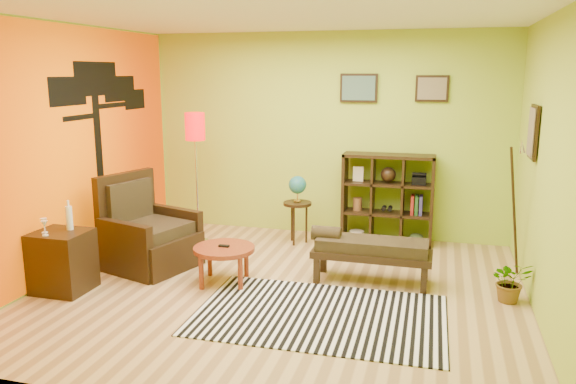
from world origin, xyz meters
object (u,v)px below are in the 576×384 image
(cube_shelf, at_px, (388,199))
(bench, at_px, (368,248))
(armchair, at_px, (147,239))
(potted_plant, at_px, (510,286))
(coffee_table, at_px, (224,252))
(floor_lamp, at_px, (195,138))
(globe_table, at_px, (297,193))
(side_cabinet, at_px, (62,261))

(cube_shelf, distance_m, bench, 1.56)
(armchair, xyz_separation_m, potted_plant, (4.03, 0.00, -0.16))
(cube_shelf, bearing_deg, armchair, -147.09)
(bench, bearing_deg, coffee_table, -163.75)
(coffee_table, xyz_separation_m, bench, (1.51, 0.44, 0.03))
(floor_lamp, bearing_deg, cube_shelf, 15.56)
(coffee_table, bearing_deg, globe_table, 76.05)
(coffee_table, distance_m, side_cabinet, 1.68)
(cube_shelf, relative_size, bench, 0.92)
(coffee_table, bearing_deg, bench, 16.25)
(side_cabinet, height_order, bench, side_cabinet)
(coffee_table, xyz_separation_m, side_cabinet, (-1.55, -0.66, -0.02))
(armchair, bearing_deg, coffee_table, -14.07)
(globe_table, distance_m, cube_shelf, 1.22)
(globe_table, relative_size, bench, 0.70)
(globe_table, bearing_deg, cube_shelf, 17.19)
(armchair, height_order, side_cabinet, armchair)
(floor_lamp, relative_size, potted_plant, 4.04)
(armchair, height_order, floor_lamp, floor_lamp)
(potted_plant, bearing_deg, side_cabinet, -168.29)
(side_cabinet, xyz_separation_m, floor_lamp, (0.66, 1.96, 1.09))
(bench, bearing_deg, floor_lamp, 160.29)
(armchair, height_order, potted_plant, armchair)
(bench, distance_m, potted_plant, 1.47)
(floor_lamp, relative_size, bench, 1.33)
(coffee_table, relative_size, floor_lamp, 0.38)
(side_cabinet, distance_m, bench, 3.25)
(floor_lamp, height_order, globe_table, floor_lamp)
(armchair, bearing_deg, floor_lamp, 79.69)
(floor_lamp, relative_size, globe_table, 1.90)
(coffee_table, height_order, bench, bench)
(side_cabinet, bearing_deg, floor_lamp, 71.50)
(armchair, xyz_separation_m, floor_lamp, (0.19, 1.03, 1.08))
(armchair, relative_size, floor_lamp, 0.64)
(cube_shelf, bearing_deg, globe_table, -162.81)
(coffee_table, distance_m, floor_lamp, 1.90)
(potted_plant, bearing_deg, globe_table, 152.10)
(bench, xyz_separation_m, potted_plant, (1.45, -0.17, -0.21))
(floor_lamp, xyz_separation_m, potted_plant, (3.84, -1.03, -1.24))
(bench, bearing_deg, potted_plant, -6.55)
(side_cabinet, relative_size, bench, 0.73)
(coffee_table, xyz_separation_m, cube_shelf, (1.57, 1.98, 0.25))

